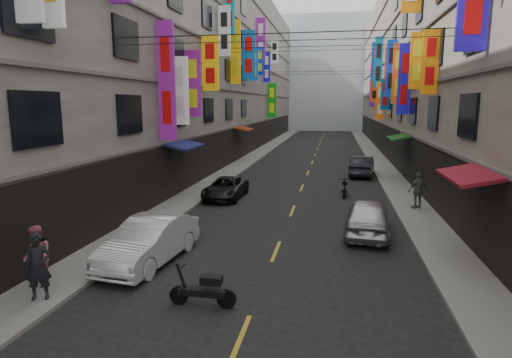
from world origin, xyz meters
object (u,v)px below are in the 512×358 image
at_px(car_left_mid, 149,241).
at_px(car_right_far, 362,166).
at_px(scooter_crossing, 204,290).
at_px(pedestrian_lnear, 38,266).
at_px(pedestrian_rfar, 418,190).
at_px(car_left_far, 226,188).
at_px(car_right_mid, 368,217).
at_px(scooter_far_right, 345,188).
at_px(pedestrian_lfar, 37,256).

bearing_deg(car_left_mid, car_right_far, 73.43).
bearing_deg(scooter_crossing, pedestrian_lnear, 97.88).
distance_m(scooter_crossing, car_left_mid, 3.83).
height_order(car_right_far, pedestrian_rfar, pedestrian_rfar).
xyz_separation_m(scooter_crossing, car_left_far, (-2.71, 12.79, 0.14)).
distance_m(car_left_far, pedestrian_rfar, 10.17).
relative_size(car_right_mid, pedestrian_lnear, 2.41).
bearing_deg(scooter_far_right, pedestrian_lnear, 64.51).
height_order(car_left_far, pedestrian_rfar, pedestrian_rfar).
bearing_deg(scooter_crossing, car_left_mid, 45.29).
bearing_deg(scooter_far_right, car_right_far, -97.67).
height_order(scooter_crossing, car_right_far, car_right_far).
distance_m(car_right_mid, car_right_far, 14.71).
height_order(scooter_far_right, car_left_mid, car_left_mid).
distance_m(scooter_crossing, pedestrian_lnear, 4.43).
height_order(scooter_crossing, scooter_far_right, same).
xyz_separation_m(scooter_crossing, pedestrian_lnear, (-4.35, -0.60, 0.59)).
distance_m(car_left_mid, pedestrian_rfar, 13.60).
relative_size(scooter_crossing, pedestrian_rfar, 0.99).
distance_m(car_left_mid, pedestrian_lnear, 3.68).
xyz_separation_m(car_right_mid, pedestrian_lnear, (-9.04, -7.86, 0.28)).
height_order(scooter_far_right, car_left_far, car_left_far).
relative_size(car_right_mid, pedestrian_rfar, 2.41).
relative_size(scooter_crossing, car_left_mid, 0.39).
bearing_deg(car_left_mid, scooter_far_right, 66.96).
bearing_deg(scooter_crossing, car_right_mid, -32.83).
bearing_deg(scooter_crossing, car_right_far, -13.53).
xyz_separation_m(scooter_far_right, pedestrian_lnear, (-8.25, -15.21, 0.59)).
height_order(scooter_far_right, pedestrian_rfar, pedestrian_rfar).
relative_size(car_left_mid, pedestrian_lnear, 2.52).
distance_m(car_left_far, pedestrian_lfar, 12.84).
bearing_deg(car_right_far, pedestrian_rfar, 108.99).
bearing_deg(scooter_far_right, pedestrian_lfar, 61.49).
bearing_deg(car_right_mid, pedestrian_lfar, 41.86).
bearing_deg(pedestrian_rfar, car_right_far, -103.10).
xyz_separation_m(scooter_far_right, car_left_far, (-6.61, -1.82, 0.14)).
bearing_deg(car_left_mid, car_left_far, 95.97).
bearing_deg(car_right_mid, pedestrian_rfar, -115.53).
xyz_separation_m(car_left_mid, car_right_far, (8.00, 19.27, -0.02)).
bearing_deg(car_right_far, scooter_crossing, 83.71).
xyz_separation_m(car_right_far, pedestrian_rfar, (2.11, -10.18, 0.30)).
distance_m(scooter_crossing, pedestrian_rfar, 13.93).
distance_m(car_left_mid, car_right_mid, 8.70).
relative_size(pedestrian_lfar, pedestrian_rfar, 0.97).
height_order(pedestrian_lnear, pedestrian_lfar, pedestrian_lnear).
relative_size(car_left_far, pedestrian_lfar, 2.39).
bearing_deg(car_left_mid, pedestrian_rfar, 47.94).
relative_size(car_left_mid, pedestrian_rfar, 2.52).
bearing_deg(pedestrian_lnear, car_left_far, 59.99).
height_order(car_left_far, car_right_far, car_right_far).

